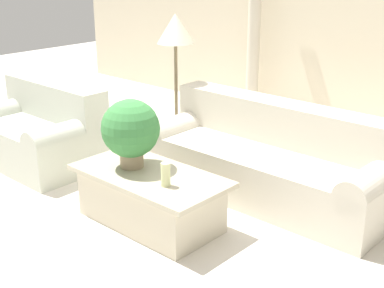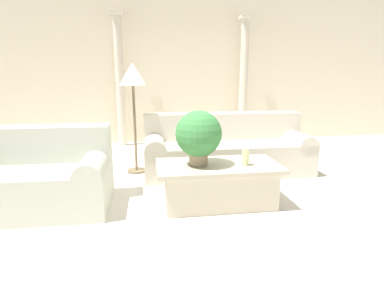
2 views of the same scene
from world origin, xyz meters
name	(u,v)px [view 1 (image 1 of 2)]	position (x,y,z in m)	size (l,w,h in m)	color
ground_plane	(192,209)	(0.00, 0.00, 0.00)	(16.00, 16.00, 0.00)	silver
sofa_long	(268,160)	(0.29, 0.71, 0.33)	(2.32, 0.85, 0.82)	beige
loveseat	(39,131)	(-1.96, -0.23, 0.33)	(1.44, 0.85, 0.82)	beige
coffee_table	(150,198)	(-0.09, -0.41, 0.23)	(1.29, 0.67, 0.44)	beige
potted_plant	(131,130)	(-0.30, -0.40, 0.76)	(0.48, 0.48, 0.57)	#937F60
pillar_candle	(166,174)	(0.18, -0.49, 0.53)	(0.07, 0.07, 0.19)	beige
floor_lamp	(175,37)	(-1.00, 0.85, 1.29)	(0.38, 0.38, 1.53)	brown
column_left	(254,19)	(-1.33, 2.68, 1.29)	(0.23, 0.23, 2.52)	beige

